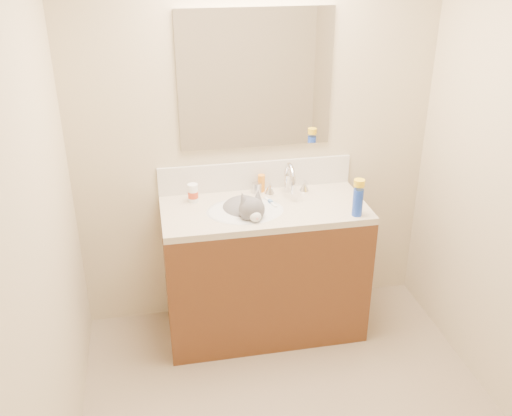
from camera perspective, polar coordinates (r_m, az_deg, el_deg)
name	(u,v)px	position (r m, az deg, el deg)	size (l,w,h in m)	color
room_shell	(318,168)	(2.21, 6.17, 4.02)	(2.24, 2.54, 2.52)	beige
vanity_cabinet	(264,272)	(3.54, 0.80, -6.42)	(1.20, 0.55, 0.82)	#542E16
counter_slab	(264,210)	(3.33, 0.85, -0.16)	(1.20, 0.55, 0.04)	beige
basin	(245,221)	(3.31, -1.09, -1.34)	(0.45, 0.36, 0.14)	silver
faucet	(289,182)	(3.45, 3.32, 2.65)	(0.28, 0.20, 0.21)	silver
cat	(245,214)	(3.31, -1.06, -0.59)	(0.36, 0.41, 0.32)	#565456
backsplash	(256,175)	(3.52, -0.02, 3.29)	(1.20, 0.02, 0.18)	silver
mirror	(256,80)	(3.34, -0.02, 12.67)	(0.90, 0.02, 0.80)	white
pill_bottle	(193,193)	(3.39, -6.32, 1.51)	(0.06, 0.06, 0.11)	white
pill_label	(193,194)	(3.39, -6.31, 1.36)	(0.06, 0.06, 0.04)	#CE4122
silver_jar	(257,188)	(3.49, 0.09, 2.04)	(0.06, 0.06, 0.07)	#B7B7BC
amber_bottle	(261,183)	(3.50, 0.54, 2.50)	(0.04, 0.04, 0.11)	orange
toothbrush	(270,202)	(3.37, 1.44, 0.61)	(0.02, 0.14, 0.01)	white
toothbrush_head	(270,201)	(3.37, 1.44, 0.66)	(0.02, 0.03, 0.02)	#5E8AC9
spray_can	(358,202)	(3.24, 10.13, 0.55)	(0.06, 0.06, 0.16)	blue
spray_cap	(359,183)	(3.19, 10.30, 2.49)	(0.06, 0.06, 0.04)	yellow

